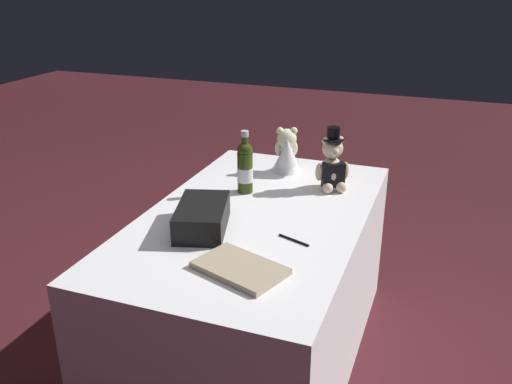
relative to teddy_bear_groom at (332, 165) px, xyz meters
name	(u,v)px	position (x,y,z in m)	size (l,w,h in m)	color
ground_plane	(256,354)	(0.39, -0.23, -0.85)	(12.00, 12.00, 0.00)	#47191E
reception_table	(256,288)	(0.39, -0.23, -0.48)	(1.53, 0.90, 0.73)	white
teddy_bear_groom	(332,165)	(0.00, 0.00, 0.00)	(0.16, 0.15, 0.30)	beige
teddy_bear_bride	(287,152)	(-0.15, -0.27, -0.01)	(0.20, 0.17, 0.23)	white
champagne_bottle	(245,167)	(0.18, -0.36, 0.01)	(0.07, 0.07, 0.29)	#2D400F
signing_pen	(295,240)	(0.58, -0.01, -0.11)	(0.06, 0.14, 0.01)	black
gift_case_black	(202,217)	(0.60, -0.38, -0.06)	(0.36, 0.27, 0.10)	black
guestbook	(240,268)	(0.85, -0.12, -0.10)	(0.19, 0.30, 0.02)	tan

